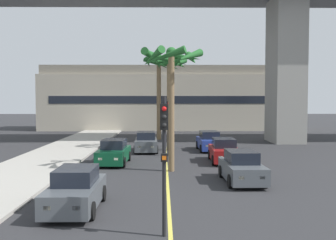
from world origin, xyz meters
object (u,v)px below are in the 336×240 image
car_queue_front (114,153)px  traffic_light_median_near (164,147)px  car_queue_second (224,151)px  car_queue_third (242,168)px  palm_tree_mid_median (159,76)px  car_queue_fifth (209,142)px  traffic_light_median_far (169,119)px  car_queue_sixth (76,191)px  palm_tree_far_median (170,79)px  car_queue_fourth (146,143)px  palm_tree_near_median (172,68)px

car_queue_front → traffic_light_median_near: traffic_light_median_near is taller
car_queue_second → traffic_light_median_near: (-3.97, -14.10, 1.99)m
car_queue_third → traffic_light_median_near: traffic_light_median_near is taller
car_queue_third → palm_tree_mid_median: palm_tree_mid_median is taller
car_queue_front → car_queue_fifth: size_ratio=1.00×
traffic_light_median_far → palm_tree_mid_median: (-0.81, 12.04, 3.77)m
car_queue_sixth → palm_tree_far_median: bearing=77.5°
car_queue_fifth → traffic_light_median_far: size_ratio=0.99×
car_queue_second → palm_tree_far_median: size_ratio=0.55×
car_queue_fourth → palm_tree_mid_median: palm_tree_mid_median is taller
car_queue_sixth → traffic_light_median_near: traffic_light_median_near is taller
car_queue_fourth → palm_tree_near_median: bearing=-77.9°
car_queue_front → palm_tree_near_median: 6.84m
car_queue_fifth → palm_tree_far_median: bearing=175.9°
traffic_light_median_near → palm_tree_far_median: 20.46m
car_queue_fourth → car_queue_fifth: 5.11m
car_queue_second → palm_tree_mid_median: size_ratio=0.49×
car_queue_front → palm_tree_mid_median: size_ratio=0.49×
palm_tree_far_median → car_queue_fourth: bearing=-157.0°
car_queue_fifth → palm_tree_far_median: (-3.20, 0.23, 5.08)m
car_queue_second → palm_tree_mid_median: palm_tree_mid_median is taller
car_queue_fifth → traffic_light_median_far: (-3.34, -3.10, 1.99)m
car_queue_fifth → palm_tree_mid_median: bearing=114.9°
palm_tree_mid_median → traffic_light_median_near: bearing=-89.1°
palm_tree_near_median → traffic_light_median_far: bearing=90.8°
car_queue_front → traffic_light_median_far: size_ratio=0.99×
car_queue_fourth → palm_tree_mid_median: bearing=84.4°
car_queue_second → car_queue_fifth: size_ratio=1.00×
car_queue_second → car_queue_fifth: bearing=92.5°
car_queue_fourth → palm_tree_near_median: palm_tree_near_median is taller
palm_tree_far_median → palm_tree_mid_median: bearing=96.3°
traffic_light_median_near → traffic_light_median_far: size_ratio=1.00×
car_queue_sixth → palm_tree_near_median: 10.15m
car_queue_third → car_queue_fourth: same height
car_queue_third → traffic_light_median_far: size_ratio=0.98×
traffic_light_median_near → palm_tree_near_median: palm_tree_near_median is taller
car_queue_fourth → palm_tree_near_median: 10.16m
car_queue_second → palm_tree_mid_median: (-4.41, 14.83, 5.76)m
car_queue_sixth → palm_tree_near_median: palm_tree_near_median is taller
palm_tree_far_median → car_queue_fifth: bearing=-4.1°
traffic_light_median_near → car_queue_fifth: bearing=79.5°
traffic_light_median_far → car_queue_second: bearing=-37.7°
traffic_light_median_far → palm_tree_mid_median: size_ratio=0.49×
car_queue_fifth → car_queue_fourth: bearing=-173.6°
car_queue_second → palm_tree_mid_median: bearing=106.6°
car_queue_second → car_queue_third: bearing=-90.8°
traffic_light_median_far → car_queue_fifth: bearing=42.9°
car_queue_front → traffic_light_median_near: bearing=-76.7°
palm_tree_mid_median → traffic_light_median_far: bearing=-86.1°
palm_tree_near_median → palm_tree_far_median: bearing=89.7°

